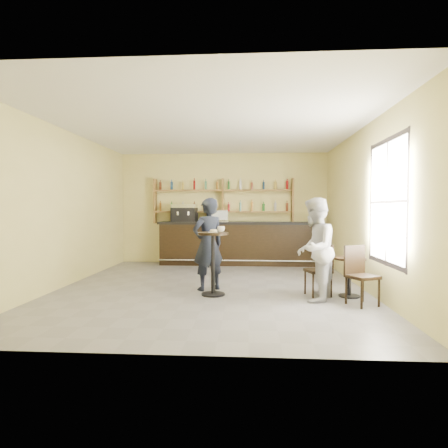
# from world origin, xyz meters

# --- Properties ---
(floor) EXTENTS (7.00, 7.00, 0.00)m
(floor) POSITION_xyz_m (0.00, 0.00, 0.00)
(floor) COLOR slate
(floor) RESTS_ON ground
(ceiling) EXTENTS (7.00, 7.00, 0.00)m
(ceiling) POSITION_xyz_m (0.00, 0.00, 3.20)
(ceiling) COLOR white
(ceiling) RESTS_ON wall_back
(wall_back) EXTENTS (7.00, 0.00, 7.00)m
(wall_back) POSITION_xyz_m (0.00, 3.50, 1.60)
(wall_back) COLOR #D9CD7B
(wall_back) RESTS_ON floor
(wall_front) EXTENTS (7.00, 0.00, 7.00)m
(wall_front) POSITION_xyz_m (0.00, -3.50, 1.60)
(wall_front) COLOR #D9CD7B
(wall_front) RESTS_ON floor
(wall_left) EXTENTS (0.00, 7.00, 7.00)m
(wall_left) POSITION_xyz_m (-3.00, 0.00, 1.60)
(wall_left) COLOR #D9CD7B
(wall_left) RESTS_ON floor
(wall_right) EXTENTS (0.00, 7.00, 7.00)m
(wall_right) POSITION_xyz_m (3.00, 0.00, 1.60)
(wall_right) COLOR #D9CD7B
(wall_right) RESTS_ON floor
(window_pane) EXTENTS (0.00, 2.00, 2.00)m
(window_pane) POSITION_xyz_m (2.99, -1.20, 1.70)
(window_pane) COLOR white
(window_pane) RESTS_ON wall_right
(window_frame) EXTENTS (0.04, 1.70, 2.10)m
(window_frame) POSITION_xyz_m (2.99, -1.20, 1.70)
(window_frame) COLOR black
(window_frame) RESTS_ON wall_right
(shelf_unit) EXTENTS (4.00, 0.26, 1.40)m
(shelf_unit) POSITION_xyz_m (0.00, 3.37, 1.81)
(shelf_unit) COLOR brown
(shelf_unit) RESTS_ON wall_back
(liquor_bottles) EXTENTS (3.68, 0.10, 1.00)m
(liquor_bottles) POSITION_xyz_m (0.00, 3.37, 1.98)
(liquor_bottles) COLOR #8C5919
(liquor_bottles) RESTS_ON shelf_unit
(bar_counter) EXTENTS (4.49, 0.88, 1.22)m
(bar_counter) POSITION_xyz_m (0.45, 3.15, 0.61)
(bar_counter) COLOR black
(bar_counter) RESTS_ON floor
(espresso_machine) EXTENTS (0.73, 0.51, 0.50)m
(espresso_machine) POSITION_xyz_m (-1.09, 3.15, 1.47)
(espresso_machine) COLOR black
(espresso_machine) RESTS_ON bar_counter
(pastry_case) EXTENTS (0.56, 0.46, 0.32)m
(pastry_case) POSITION_xyz_m (-0.11, 3.15, 1.38)
(pastry_case) COLOR silver
(pastry_case) RESTS_ON bar_counter
(pedestal_table) EXTENTS (0.64, 0.64, 1.16)m
(pedestal_table) POSITION_xyz_m (0.10, -0.66, 0.58)
(pedestal_table) COLOR black
(pedestal_table) RESTS_ON floor
(napkin) EXTENTS (0.19, 0.19, 0.00)m
(napkin) POSITION_xyz_m (0.10, -0.66, 1.16)
(napkin) COLOR white
(napkin) RESTS_ON pedestal_table
(donut) EXTENTS (0.18, 0.18, 0.05)m
(donut) POSITION_xyz_m (0.11, -0.67, 1.19)
(donut) COLOR gold
(donut) RESTS_ON napkin
(cup_pedestal) EXTENTS (0.16, 0.16, 0.11)m
(cup_pedestal) POSITION_xyz_m (0.24, -0.56, 1.21)
(cup_pedestal) COLOR white
(cup_pedestal) RESTS_ON pedestal_table
(man_main) EXTENTS (0.78, 0.73, 1.80)m
(man_main) POSITION_xyz_m (-0.04, -0.23, 0.90)
(man_main) COLOR black
(man_main) RESTS_ON floor
(cafe_table) EXTENTS (0.64, 0.64, 0.71)m
(cafe_table) POSITION_xyz_m (2.56, -0.63, 0.36)
(cafe_table) COLOR black
(cafe_table) RESTS_ON floor
(cup_cafe) EXTENTS (0.12, 0.12, 0.10)m
(cup_cafe) POSITION_xyz_m (2.61, -0.63, 0.76)
(cup_cafe) COLOR white
(cup_cafe) RESTS_ON cafe_table
(chair_west) EXTENTS (0.50, 0.50, 0.94)m
(chair_west) POSITION_xyz_m (2.01, -0.58, 0.47)
(chair_west) COLOR black
(chair_west) RESTS_ON floor
(chair_south) EXTENTS (0.57, 0.57, 0.98)m
(chair_south) POSITION_xyz_m (2.61, -1.23, 0.49)
(chair_south) COLOR black
(chair_south) RESTS_ON floor
(patron_second) EXTENTS (0.96, 1.06, 1.78)m
(patron_second) POSITION_xyz_m (1.88, -0.95, 0.89)
(patron_second) COLOR #A4A4AA
(patron_second) RESTS_ON floor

